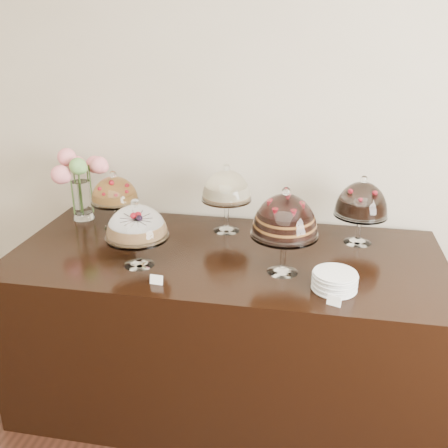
% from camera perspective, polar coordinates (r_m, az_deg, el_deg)
% --- Properties ---
extents(wall_back, '(5.00, 0.04, 3.00)m').
position_cam_1_polar(wall_back, '(2.89, 4.88, 12.01)').
color(wall_back, beige).
rests_on(wall_back, ground).
extents(display_counter, '(2.20, 1.00, 0.90)m').
position_cam_1_polar(display_counter, '(2.79, 0.19, -11.72)').
color(display_counter, black).
rests_on(display_counter, ground).
extents(cake_stand_sugar_sponge, '(0.30, 0.30, 0.34)m').
position_cam_1_polar(cake_stand_sugar_sponge, '(2.39, -9.96, -0.10)').
color(cake_stand_sugar_sponge, white).
rests_on(cake_stand_sugar_sponge, display_counter).
extents(cake_stand_choco_layer, '(0.31, 0.31, 0.42)m').
position_cam_1_polar(cake_stand_choco_layer, '(2.28, 6.98, 0.62)').
color(cake_stand_choco_layer, white).
rests_on(cake_stand_choco_layer, display_counter).
extents(cake_stand_cheesecake, '(0.28, 0.28, 0.39)m').
position_cam_1_polar(cake_stand_cheesecake, '(2.75, 0.29, 4.09)').
color(cake_stand_cheesecake, white).
rests_on(cake_stand_cheesecake, display_counter).
extents(cake_stand_dark_choco, '(0.28, 0.28, 0.37)m').
position_cam_1_polar(cake_stand_dark_choco, '(2.70, 15.45, 2.43)').
color(cake_stand_dark_choco, white).
rests_on(cake_stand_dark_choco, display_counter).
extents(cake_stand_fruit_tart, '(0.27, 0.27, 0.34)m').
position_cam_1_polar(cake_stand_fruit_tart, '(2.89, -12.42, 3.53)').
color(cake_stand_fruit_tart, white).
rests_on(cake_stand_fruit_tart, display_counter).
extents(flower_vase, '(0.30, 0.29, 0.43)m').
position_cam_1_polar(flower_vase, '(3.05, -16.18, 5.30)').
color(flower_vase, white).
rests_on(flower_vase, display_counter).
extents(plate_stack, '(0.19, 0.19, 0.08)m').
position_cam_1_polar(plate_stack, '(2.26, 12.53, -6.37)').
color(plate_stack, white).
rests_on(plate_stack, display_counter).
extents(price_card_left, '(0.06, 0.02, 0.04)m').
position_cam_1_polar(price_card_left, '(2.28, -7.74, -6.33)').
color(price_card_left, white).
rests_on(price_card_left, display_counter).
extents(price_card_right, '(0.06, 0.03, 0.04)m').
position_cam_1_polar(price_card_right, '(2.15, 12.47, -8.57)').
color(price_card_right, white).
rests_on(price_card_right, display_counter).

